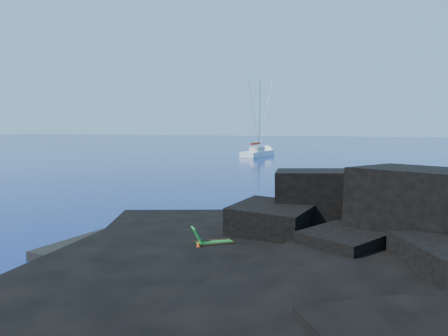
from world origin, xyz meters
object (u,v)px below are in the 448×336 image
object	(u,v)px
marker_cone	(198,248)
deck_chair	(214,237)
sunbather	(191,246)
sailboat	(258,156)

from	to	relation	value
marker_cone	deck_chair	bearing A→B (deg)	62.19
sunbather	marker_cone	world-z (taller)	marker_cone
sailboat	deck_chair	bearing A→B (deg)	-69.22
deck_chair	marker_cone	distance (m)	0.79
sailboat	sunbather	xyz separation A→B (m)	(13.47, -54.72, 0.53)
sunbather	marker_cone	xyz separation A→B (m)	(0.42, -0.30, 0.06)
sailboat	sunbather	size ratio (longest dim) A/B	6.81
marker_cone	sailboat	bearing A→B (deg)	104.18
deck_chair	sunbather	distance (m)	0.91
sailboat	sunbather	distance (m)	56.35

